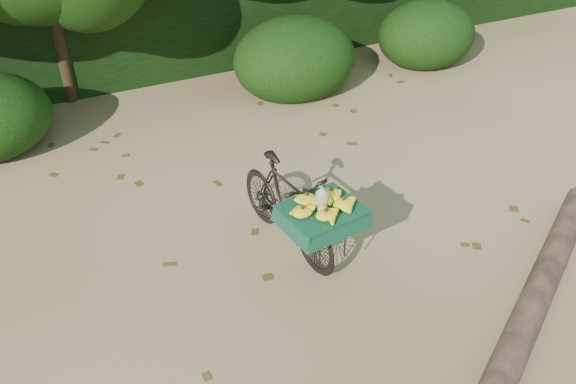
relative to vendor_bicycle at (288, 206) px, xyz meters
name	(u,v)px	position (x,y,z in m)	size (l,w,h in m)	color
ground	(348,284)	(0.28, -0.81, -0.52)	(80.00, 80.00, 0.00)	tan
vendor_bicycle	(288,206)	(0.00, 0.00, 0.00)	(0.84, 1.80, 1.01)	black
fallen_log	(536,298)	(1.70, -1.86, -0.38)	(0.28, 0.28, 3.88)	brown
hedge_backdrop	(163,10)	(0.28, 5.49, 0.38)	(26.00, 1.80, 1.80)	black
bush_clumps	(235,74)	(0.78, 3.49, -0.07)	(8.80, 1.70, 0.90)	black
leaf_litter	(318,246)	(0.28, -0.16, -0.51)	(7.00, 7.30, 0.01)	#503515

